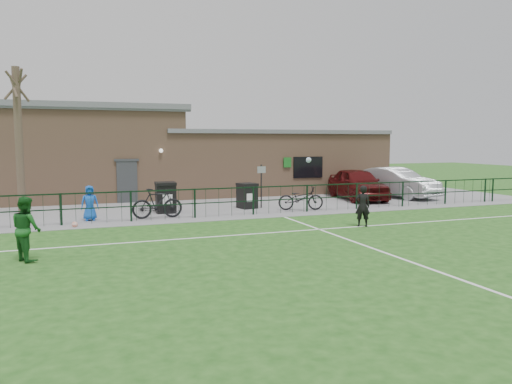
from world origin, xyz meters
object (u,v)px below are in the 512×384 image
object	(u,v)px
outfield_player	(26,229)
spectator_child	(90,203)
bare_tree	(19,143)
car_silver	(395,182)
wheelie_bin_left	(166,198)
bicycle_d	(157,203)
wheelie_bin_right	(247,197)
sign_post	(261,186)
car_maroon	(357,184)
ball_ground	(75,225)
bicycle_e	(301,198)

from	to	relation	value
outfield_player	spectator_child	bearing A→B (deg)	-45.23
bare_tree	outfield_player	xyz separation A→B (m)	(0.74, -7.91, -2.16)
car_silver	spectator_child	xyz separation A→B (m)	(-15.98, -2.54, -0.13)
wheelie_bin_left	bicycle_d	world-z (taller)	wheelie_bin_left
wheelie_bin_right	bicycle_d	size ratio (longest dim) A/B	0.53
sign_post	spectator_child	world-z (taller)	sign_post
car_maroon	spectator_child	xyz separation A→B (m)	(-13.50, -2.42, -0.14)
wheelie_bin_left	outfield_player	bearing A→B (deg)	-120.34
wheelie_bin_right	ball_ground	xyz separation A→B (m)	(-7.46, -2.52, -0.44)
wheelie_bin_right	sign_post	size ratio (longest dim) A/B	0.53
wheelie_bin_left	bicycle_e	world-z (taller)	wheelie_bin_left
bare_tree	wheelie_bin_left	distance (m)	6.18
sign_post	outfield_player	bearing A→B (deg)	-142.10
bicycle_e	spectator_child	xyz separation A→B (m)	(-8.94, 0.21, 0.16)
bicycle_d	outfield_player	bearing A→B (deg)	143.26
bare_tree	car_silver	distance (m)	18.65
bicycle_d	spectator_child	xyz separation A→B (m)	(-2.55, 0.36, 0.08)
wheelie_bin_left	outfield_player	world-z (taller)	outfield_player
wheelie_bin_left	bicycle_d	bearing A→B (deg)	-108.45
wheelie_bin_right	car_maroon	distance (m)	6.73
bare_tree	car_silver	size ratio (longest dim) A/B	1.22
wheelie_bin_right	spectator_child	size ratio (longest dim) A/B	0.78
spectator_child	car_maroon	bearing A→B (deg)	8.03
bare_tree	ball_ground	world-z (taller)	bare_tree
bare_tree	bicycle_e	bearing A→B (deg)	-9.55
bare_tree	outfield_player	size ratio (longest dim) A/B	3.55
bicycle_e	spectator_child	size ratio (longest dim) A/B	1.47
sign_post	bicycle_e	distance (m)	1.96
sign_post	car_silver	distance (m)	8.56
bicycle_d	spectator_child	size ratio (longest dim) A/B	1.46
wheelie_bin_left	spectator_child	size ratio (longest dim) A/B	0.90
bare_tree	bicycle_d	world-z (taller)	bare_tree
wheelie_bin_left	sign_post	bearing A→B (deg)	3.26
wheelie_bin_right	sign_post	world-z (taller)	sign_post
bare_tree	spectator_child	distance (m)	3.83
bicycle_e	spectator_child	bearing A→B (deg)	105.19
car_silver	ball_ground	bearing A→B (deg)	177.05
wheelie_bin_left	car_maroon	xyz separation A→B (m)	(10.35, 1.30, 0.21)
sign_post	bicycle_d	bearing A→B (deg)	-163.96
bicycle_e	ball_ground	size ratio (longest dim) A/B	9.37
bicycle_d	outfield_player	distance (m)	7.26
ball_ground	spectator_child	bearing A→B (deg)	66.86
bicycle_d	bicycle_e	world-z (taller)	bicycle_d
outfield_player	wheelie_bin_right	bearing A→B (deg)	-78.81
car_maroon	bicycle_e	xyz separation A→B (m)	(-4.55, -2.62, -0.29)
ball_ground	sign_post	bearing A→B (deg)	16.66
car_maroon	ball_ground	xyz separation A→B (m)	(-14.07, -3.77, -0.73)
wheelie_bin_right	car_maroon	world-z (taller)	car_maroon
bicycle_e	ball_ground	world-z (taller)	bicycle_e
car_maroon	bicycle_d	size ratio (longest dim) A/B	2.42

